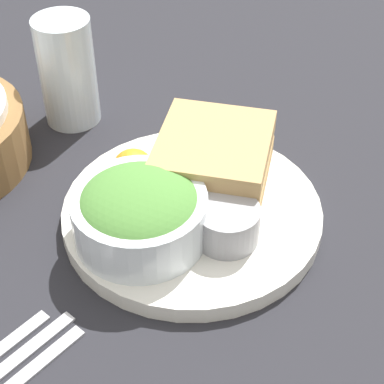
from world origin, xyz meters
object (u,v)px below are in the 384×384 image
object	(u,v)px
dressing_cup	(227,224)
drink_glass	(67,71)
salad_bowl	(140,212)
plate	(192,213)
sandwich	(210,158)

from	to	relation	value
dressing_cup	drink_glass	xyz separation A→B (m)	(0.12, 0.27, 0.03)
dressing_cup	drink_glass	distance (m)	0.29
salad_bowl	dressing_cup	world-z (taller)	salad_bowl
salad_bowl	dressing_cup	xyz separation A→B (m)	(0.04, -0.07, -0.01)
drink_glass	plate	bearing A→B (deg)	-112.99
plate	dressing_cup	world-z (taller)	dressing_cup
sandwich	drink_glass	distance (m)	0.22
salad_bowl	dressing_cup	distance (m)	0.08
salad_bowl	drink_glass	world-z (taller)	drink_glass
sandwich	salad_bowl	xyz separation A→B (m)	(-0.11, 0.02, 0.00)
sandwich	drink_glass	world-z (taller)	drink_glass
salad_bowl	drink_glass	bearing A→B (deg)	51.93
plate	drink_glass	bearing A→B (deg)	67.01
sandwich	drink_glass	xyz separation A→B (m)	(0.05, 0.21, 0.02)
sandwich	drink_glass	size ratio (longest dim) A/B	1.12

